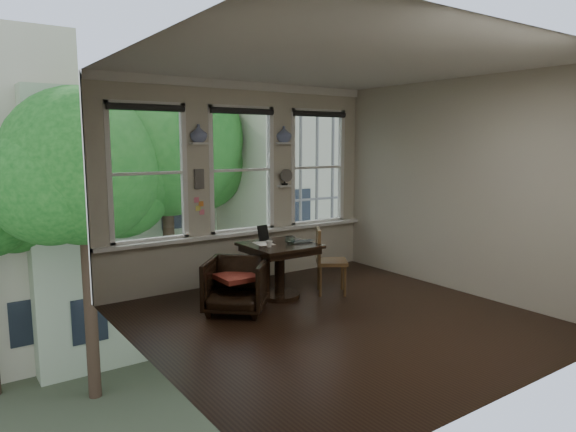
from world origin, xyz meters
TOP-DOWN VIEW (x-y plane):
  - ground at (0.00, 0.00)m, footprint 4.50×4.50m
  - ceiling at (0.00, 0.00)m, footprint 4.50×4.50m
  - wall_back at (0.00, 2.25)m, footprint 4.50×0.00m
  - wall_front at (0.00, -2.25)m, footprint 4.50×0.00m
  - wall_left at (-2.25, 0.00)m, footprint 0.00×4.50m
  - wall_right at (2.25, 0.00)m, footprint 0.00×4.50m
  - window_left at (-1.45, 2.25)m, footprint 1.10×0.12m
  - window_center at (0.00, 2.25)m, footprint 1.10×0.12m
  - window_right at (1.45, 2.25)m, footprint 1.10×0.12m
  - shelf_left at (-0.72, 2.15)m, footprint 0.26×0.16m
  - shelf_right at (0.72, 2.15)m, footprint 0.26×0.16m
  - intercom at (-0.72, 2.18)m, footprint 0.14×0.06m
  - sticky_notes at (-0.72, 2.19)m, footprint 0.16×0.01m
  - desk_fan at (0.72, 2.13)m, footprint 0.20×0.20m
  - vase_left at (-0.72, 2.15)m, footprint 0.24×0.24m
  - vase_right at (0.72, 2.15)m, footprint 0.24×0.24m
  - table at (-0.04, 1.14)m, footprint 0.90×0.90m
  - armchair_left at (-0.83, 0.94)m, footprint 1.05×1.05m
  - cushion_red at (-0.83, 0.94)m, footprint 0.45×0.45m
  - side_chair_right at (0.68, 0.90)m, footprint 0.58×0.58m
  - laptop at (0.27, 1.00)m, footprint 0.34×0.25m
  - mug at (-0.27, 1.04)m, footprint 0.11×0.11m
  - drinking_glass at (0.07, 1.05)m, footprint 0.14×0.14m
  - tablet at (-0.10, 1.46)m, footprint 0.16×0.08m
  - papers at (-0.20, 1.28)m, footprint 0.26×0.33m

SIDE VIEW (x-z plane):
  - ground at x=0.00m, z-range 0.00..0.00m
  - armchair_left at x=-0.83m, z-range 0.00..0.68m
  - table at x=-0.04m, z-range 0.00..0.75m
  - cushion_red at x=-0.83m, z-range 0.42..0.48m
  - side_chair_right at x=0.68m, z-range 0.00..0.92m
  - papers at x=-0.20m, z-range 0.75..0.75m
  - laptop at x=0.27m, z-range 0.75..0.77m
  - mug at x=-0.27m, z-range 0.75..0.83m
  - drinking_glass at x=0.07m, z-range 0.75..0.86m
  - tablet at x=-0.10m, z-range 0.75..0.97m
  - sticky_notes at x=-0.72m, z-range 1.13..1.37m
  - wall_back at x=0.00m, z-range -0.75..3.75m
  - wall_front at x=0.00m, z-range -0.75..3.75m
  - wall_left at x=-2.25m, z-range -0.75..3.75m
  - wall_right at x=2.25m, z-range -0.75..3.75m
  - desk_fan at x=0.72m, z-range 1.41..1.65m
  - intercom at x=-0.72m, z-range 1.46..1.74m
  - window_left at x=-1.45m, z-range 0.75..2.65m
  - window_center at x=0.00m, z-range 0.75..2.65m
  - window_right at x=1.45m, z-range 0.75..2.65m
  - shelf_left at x=-0.72m, z-range 2.08..2.12m
  - shelf_right at x=0.72m, z-range 2.08..2.12m
  - vase_left at x=-0.72m, z-range 2.12..2.36m
  - vase_right at x=0.72m, z-range 2.12..2.36m
  - ceiling at x=0.00m, z-range 3.00..3.00m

